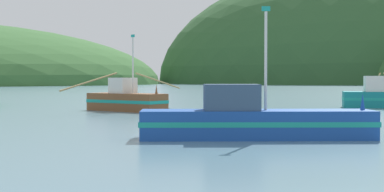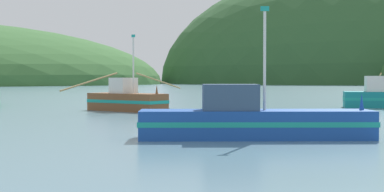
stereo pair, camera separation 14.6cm
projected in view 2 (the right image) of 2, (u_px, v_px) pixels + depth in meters
name	position (u px, v px, depth m)	size (l,w,h in m)	color
hill_far_right	(370.00, 83.00, 258.86)	(186.53, 149.23, 104.19)	#2D562D
fishing_boat_brown	(127.00, 100.00, 44.17)	(9.04, 9.45, 5.78)	brown
fishing_boat_teal	(382.00, 97.00, 48.87)	(6.78, 10.28, 5.64)	#147F84
fishing_boat_blue	(252.00, 120.00, 24.20)	(9.91, 3.03, 5.51)	#19479E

